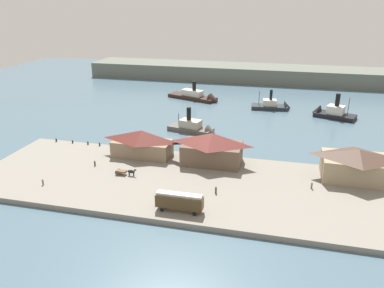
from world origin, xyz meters
The scene contains 21 objects.
ground_plane centered at (0.00, 0.00, 0.00)m, with size 320.00×320.00×0.00m, color #476070.
quay_promenade centered at (0.00, -22.00, 0.60)m, with size 110.00×36.00×1.20m, color gray.
seawall_edge centered at (0.00, -3.60, 0.50)m, with size 110.00×0.80×1.00m, color #666159.
ferry_shed_west_terminal centered at (-18.08, -9.10, 5.02)m, with size 16.65×7.78×7.52m.
ferry_shed_central_terminal centered at (2.06, -9.36, 5.53)m, with size 15.97×9.79×8.52m.
ferry_shed_east_terminal centered at (38.48, -10.38, 5.11)m, with size 16.76×10.94×7.72m.
street_tram centered at (0.28, -35.67, 3.61)m, with size 10.02×2.51×4.10m.
horse_cart centered at (-17.77, -22.16, 2.13)m, with size 5.61×1.44×1.87m.
pedestrian_near_cart centered at (-27.90, -18.84, 1.91)m, with size 0.38×0.38×1.55m.
pedestrian_near_east_shed centered at (-34.76, -31.99, 1.91)m, with size 0.39×0.39×1.56m.
pedestrian_walking_west centered at (6.31, -26.22, 2.01)m, with size 0.44×0.44×1.79m.
pedestrian_walking_east centered at (27.75, -18.51, 1.96)m, with size 0.41×0.41×1.67m.
mooring_post_east centered at (-42.56, -5.08, 1.65)m, with size 0.44×0.44×0.90m, color black.
mooring_post_center_west centered at (-48.26, -5.05, 1.65)m, with size 0.44×0.44×0.90m, color black.
mooring_post_center_east centered at (-37.42, -4.99, 1.65)m, with size 0.44×0.44×0.90m, color black.
mooring_post_west centered at (-33.47, -5.04, 1.65)m, with size 0.44×0.44×0.90m, color black.
ferry_approaching_east centered at (-17.62, 60.44, 1.33)m, with size 25.60×14.39×10.48m.
ferry_moored_west centered at (-8.90, 17.14, 1.54)m, with size 17.73×9.03×10.20m.
ferry_moored_east centered at (16.32, 53.39, 1.24)m, with size 16.44×7.67×10.11m.
ferry_approaching_west centered at (37.37, 47.21, 1.60)m, with size 17.49×11.77×11.77m.
far_headland centered at (0.00, 110.00, 4.00)m, with size 180.00×24.00×8.00m, color #60665B.
Camera 1 is at (19.53, -102.63, 43.21)m, focal length 35.56 mm.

